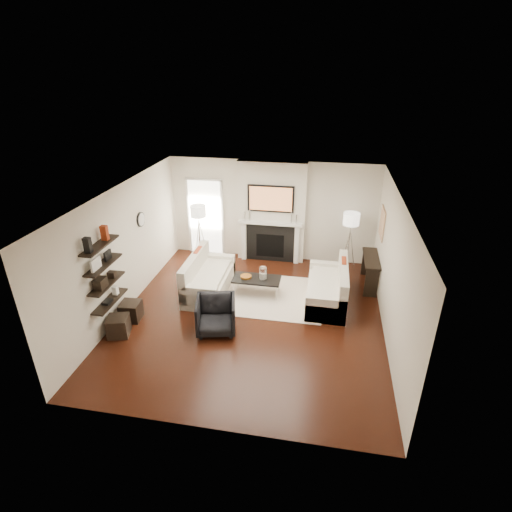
% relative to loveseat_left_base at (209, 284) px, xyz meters
% --- Properties ---
extents(room_envelope, '(6.00, 6.00, 6.00)m').
position_rel_loveseat_left_base_xyz_m(room_envelope, '(1.16, -0.83, 1.14)').
color(room_envelope, black).
rests_on(room_envelope, ground).
extents(chimney_breast, '(1.80, 0.25, 2.70)m').
position_rel_loveseat_left_base_xyz_m(chimney_breast, '(1.16, 2.04, 1.14)').
color(chimney_breast, silver).
rests_on(chimney_breast, floor).
extents(fireplace_surround, '(1.30, 0.02, 1.04)m').
position_rel_loveseat_left_base_xyz_m(fireplace_surround, '(1.16, 1.91, 0.31)').
color(fireplace_surround, black).
rests_on(fireplace_surround, floor).
extents(firebox, '(0.75, 0.02, 0.65)m').
position_rel_loveseat_left_base_xyz_m(firebox, '(1.16, 1.90, 0.24)').
color(firebox, black).
rests_on(firebox, floor).
extents(mantel_pilaster_l, '(0.12, 0.08, 1.10)m').
position_rel_loveseat_left_base_xyz_m(mantel_pilaster_l, '(0.44, 1.88, 0.34)').
color(mantel_pilaster_l, white).
rests_on(mantel_pilaster_l, floor).
extents(mantel_pilaster_r, '(0.12, 0.08, 1.10)m').
position_rel_loveseat_left_base_xyz_m(mantel_pilaster_r, '(1.88, 1.88, 0.34)').
color(mantel_pilaster_r, white).
rests_on(mantel_pilaster_r, floor).
extents(mantel_shelf, '(1.70, 0.18, 0.07)m').
position_rel_loveseat_left_base_xyz_m(mantel_shelf, '(1.16, 1.86, 0.91)').
color(mantel_shelf, white).
rests_on(mantel_shelf, chimney_breast).
extents(tv_body, '(1.20, 0.06, 0.70)m').
position_rel_loveseat_left_base_xyz_m(tv_body, '(1.16, 1.88, 1.57)').
color(tv_body, black).
rests_on(tv_body, chimney_breast).
extents(tv_screen, '(1.10, 0.00, 0.62)m').
position_rel_loveseat_left_base_xyz_m(tv_screen, '(1.16, 1.85, 1.57)').
color(tv_screen, '#BF723F').
rests_on(tv_screen, tv_body).
extents(candlestick_l_tall, '(0.04, 0.04, 0.30)m').
position_rel_loveseat_left_base_xyz_m(candlestick_l_tall, '(0.61, 1.87, 1.09)').
color(candlestick_l_tall, silver).
rests_on(candlestick_l_tall, mantel_shelf).
extents(candlestick_l_short, '(0.04, 0.04, 0.24)m').
position_rel_loveseat_left_base_xyz_m(candlestick_l_short, '(0.48, 1.87, 1.06)').
color(candlestick_l_short, silver).
rests_on(candlestick_l_short, mantel_shelf).
extents(candlestick_r_tall, '(0.04, 0.04, 0.30)m').
position_rel_loveseat_left_base_xyz_m(candlestick_r_tall, '(1.71, 1.87, 1.09)').
color(candlestick_r_tall, silver).
rests_on(candlestick_r_tall, mantel_shelf).
extents(candlestick_r_short, '(0.04, 0.04, 0.24)m').
position_rel_loveseat_left_base_xyz_m(candlestick_r_short, '(1.84, 1.87, 1.06)').
color(candlestick_r_short, silver).
rests_on(candlestick_r_short, mantel_shelf).
extents(hallway_panel, '(0.90, 0.02, 2.10)m').
position_rel_loveseat_left_base_xyz_m(hallway_panel, '(-0.69, 2.15, 0.84)').
color(hallway_panel, white).
rests_on(hallway_panel, floor).
extents(door_trim_l, '(0.06, 0.06, 2.16)m').
position_rel_loveseat_left_base_xyz_m(door_trim_l, '(-1.17, 2.13, 0.84)').
color(door_trim_l, white).
rests_on(door_trim_l, floor).
extents(door_trim_r, '(0.06, 0.06, 2.16)m').
position_rel_loveseat_left_base_xyz_m(door_trim_r, '(-0.21, 2.13, 0.84)').
color(door_trim_r, white).
rests_on(door_trim_r, floor).
extents(door_trim_top, '(1.02, 0.06, 0.06)m').
position_rel_loveseat_left_base_xyz_m(door_trim_top, '(-0.69, 2.13, 1.92)').
color(door_trim_top, white).
rests_on(door_trim_top, wall_back).
extents(rug, '(2.60, 2.00, 0.01)m').
position_rel_loveseat_left_base_xyz_m(rug, '(1.36, 0.08, -0.20)').
color(rug, beige).
rests_on(rug, floor).
extents(loveseat_left_base, '(0.85, 1.80, 0.42)m').
position_rel_loveseat_left_base_xyz_m(loveseat_left_base, '(0.00, 0.00, 0.00)').
color(loveseat_left_base, beige).
rests_on(loveseat_left_base, floor).
extents(loveseat_left_back, '(0.18, 1.80, 0.80)m').
position_rel_loveseat_left_base_xyz_m(loveseat_left_back, '(-0.33, 0.00, 0.32)').
color(loveseat_left_back, beige).
rests_on(loveseat_left_back, floor).
extents(loveseat_left_arm_n, '(0.85, 0.18, 0.60)m').
position_rel_loveseat_left_base_xyz_m(loveseat_left_arm_n, '(0.00, -0.81, 0.09)').
color(loveseat_left_arm_n, beige).
rests_on(loveseat_left_arm_n, floor).
extents(loveseat_left_arm_s, '(0.85, 0.18, 0.60)m').
position_rel_loveseat_left_base_xyz_m(loveseat_left_arm_s, '(0.00, 0.81, 0.09)').
color(loveseat_left_arm_s, beige).
rests_on(loveseat_left_arm_s, floor).
extents(loveseat_left_cushion, '(0.63, 1.44, 0.10)m').
position_rel_loveseat_left_base_xyz_m(loveseat_left_cushion, '(0.05, 0.00, 0.26)').
color(loveseat_left_cushion, beige).
rests_on(loveseat_left_cushion, loveseat_left_base).
extents(pillow_left_orange, '(0.10, 0.42, 0.42)m').
position_rel_loveseat_left_base_xyz_m(pillow_left_orange, '(-0.33, 0.30, 0.52)').
color(pillow_left_orange, maroon).
rests_on(pillow_left_orange, loveseat_left_cushion).
extents(pillow_left_charcoal, '(0.10, 0.40, 0.40)m').
position_rel_loveseat_left_base_xyz_m(pillow_left_charcoal, '(-0.33, -0.30, 0.51)').
color(pillow_left_charcoal, black).
rests_on(pillow_left_charcoal, loveseat_left_cushion).
extents(loveseat_right_base, '(0.85, 1.80, 0.42)m').
position_rel_loveseat_left_base_xyz_m(loveseat_right_base, '(2.73, 0.04, 0.00)').
color(loveseat_right_base, beige).
rests_on(loveseat_right_base, floor).
extents(loveseat_right_back, '(0.18, 1.80, 0.80)m').
position_rel_loveseat_left_base_xyz_m(loveseat_right_back, '(3.06, 0.04, 0.32)').
color(loveseat_right_back, beige).
rests_on(loveseat_right_back, floor).
extents(loveseat_right_arm_n, '(0.85, 0.18, 0.60)m').
position_rel_loveseat_left_base_xyz_m(loveseat_right_arm_n, '(2.73, -0.77, 0.09)').
color(loveseat_right_arm_n, beige).
rests_on(loveseat_right_arm_n, floor).
extents(loveseat_right_arm_s, '(0.85, 0.18, 0.60)m').
position_rel_loveseat_left_base_xyz_m(loveseat_right_arm_s, '(2.73, 0.85, 0.09)').
color(loveseat_right_arm_s, beige).
rests_on(loveseat_right_arm_s, floor).
extents(loveseat_right_cushion, '(0.63, 1.44, 0.10)m').
position_rel_loveseat_left_base_xyz_m(loveseat_right_cushion, '(2.68, 0.04, 0.26)').
color(loveseat_right_cushion, beige).
rests_on(loveseat_right_cushion, loveseat_right_base).
extents(pillow_right_orange, '(0.10, 0.42, 0.42)m').
position_rel_loveseat_left_base_xyz_m(pillow_right_orange, '(3.06, 0.34, 0.52)').
color(pillow_right_orange, maroon).
rests_on(pillow_right_orange, loveseat_right_cushion).
extents(pillow_right_charcoal, '(0.10, 0.40, 0.40)m').
position_rel_loveseat_left_base_xyz_m(pillow_right_charcoal, '(3.06, -0.26, 0.51)').
color(pillow_right_charcoal, black).
rests_on(pillow_right_charcoal, loveseat_right_cushion).
extents(coffee_table, '(1.10, 0.55, 0.04)m').
position_rel_loveseat_left_base_xyz_m(coffee_table, '(1.12, 0.09, 0.19)').
color(coffee_table, black).
rests_on(coffee_table, floor).
extents(coffee_leg_nw, '(0.02, 0.02, 0.38)m').
position_rel_loveseat_left_base_xyz_m(coffee_leg_nw, '(0.62, -0.13, -0.02)').
color(coffee_leg_nw, silver).
rests_on(coffee_leg_nw, floor).
extents(coffee_leg_ne, '(0.02, 0.02, 0.38)m').
position_rel_loveseat_left_base_xyz_m(coffee_leg_ne, '(1.62, -0.13, -0.02)').
color(coffee_leg_ne, silver).
rests_on(coffee_leg_ne, floor).
extents(coffee_leg_sw, '(0.02, 0.02, 0.38)m').
position_rel_loveseat_left_base_xyz_m(coffee_leg_sw, '(0.62, 0.31, -0.02)').
color(coffee_leg_sw, silver).
rests_on(coffee_leg_sw, floor).
extents(coffee_leg_se, '(0.02, 0.02, 0.38)m').
position_rel_loveseat_left_base_xyz_m(coffee_leg_se, '(1.62, 0.31, -0.02)').
color(coffee_leg_se, silver).
rests_on(coffee_leg_se, floor).
extents(hurricane_glass, '(0.18, 0.18, 0.31)m').
position_rel_loveseat_left_base_xyz_m(hurricane_glass, '(1.27, 0.09, 0.35)').
color(hurricane_glass, white).
rests_on(hurricane_glass, coffee_table).
extents(hurricane_candle, '(0.11, 0.11, 0.16)m').
position_rel_loveseat_left_base_xyz_m(hurricane_candle, '(1.27, 0.09, 0.29)').
color(hurricane_candle, white).
rests_on(hurricane_candle, coffee_table).
extents(copper_bowl, '(0.26, 0.26, 0.04)m').
position_rel_loveseat_left_base_xyz_m(copper_bowl, '(0.87, 0.09, 0.24)').
color(copper_bowl, '#B2671D').
rests_on(copper_bowl, coffee_table).
extents(armchair, '(0.91, 0.87, 0.79)m').
position_rel_loveseat_left_base_xyz_m(armchair, '(0.57, -1.44, 0.18)').
color(armchair, black).
rests_on(armchair, floor).
extents(lamp_left_post, '(0.02, 0.02, 1.20)m').
position_rel_loveseat_left_base_xyz_m(lamp_left_post, '(-0.69, 1.53, 0.39)').
color(lamp_left_post, silver).
rests_on(lamp_left_post, floor).
extents(lamp_left_shade, '(0.40, 0.40, 0.30)m').
position_rel_loveseat_left_base_xyz_m(lamp_left_shade, '(-0.69, 1.53, 1.24)').
color(lamp_left_shade, white).
rests_on(lamp_left_shade, lamp_left_post).
extents(lamp_left_leg_a, '(0.25, 0.02, 1.23)m').
position_rel_loveseat_left_base_xyz_m(lamp_left_leg_a, '(-0.58, 1.53, 0.39)').
color(lamp_left_leg_a, silver).
rests_on(lamp_left_leg_a, floor).
extents(lamp_left_leg_b, '(0.14, 0.22, 1.23)m').
position_rel_loveseat_left_base_xyz_m(lamp_left_leg_b, '(-0.74, 1.63, 0.39)').
color(lamp_left_leg_b, silver).
rests_on(lamp_left_leg_b, floor).
extents(lamp_left_leg_c, '(0.14, 0.22, 1.23)m').
position_rel_loveseat_left_base_xyz_m(lamp_left_leg_c, '(-0.74, 1.44, 0.39)').
color(lamp_left_leg_c, silver).
rests_on(lamp_left_leg_c, floor).
extents(lamp_right_post, '(0.02, 0.02, 1.20)m').
position_rel_loveseat_left_base_xyz_m(lamp_right_post, '(3.21, 1.65, 0.39)').
color(lamp_right_post, silver).
rests_on(lamp_right_post, floor).
extents(lamp_right_shade, '(0.40, 0.40, 0.30)m').
position_rel_loveseat_left_base_xyz_m(lamp_right_shade, '(3.21, 1.65, 1.24)').
color(lamp_right_shade, white).
rests_on(lamp_right_shade, lamp_right_post).
extents(lamp_right_leg_a, '(0.25, 0.02, 1.23)m').
position_rel_loveseat_left_base_xyz_m(lamp_right_leg_a, '(3.32, 1.65, 0.39)').
color(lamp_right_leg_a, silver).
rests_on(lamp_right_leg_a, floor).
extents(lamp_right_leg_b, '(0.14, 0.22, 1.23)m').
position_rel_loveseat_left_base_xyz_m(lamp_right_leg_b, '(3.16, 1.75, 0.39)').
color(lamp_right_leg_b, silver).
rests_on(lamp_right_leg_b, floor).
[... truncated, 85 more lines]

